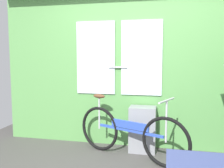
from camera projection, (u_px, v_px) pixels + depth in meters
train_door_wall at (131, 66)px, 3.74m from camera, size 4.08×0.28×2.36m
bicycle_near_door at (129, 133)px, 3.34m from camera, size 1.56×0.75×0.85m
trash_bin_by_wall at (143, 129)px, 3.59m from camera, size 0.38×0.28×0.65m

